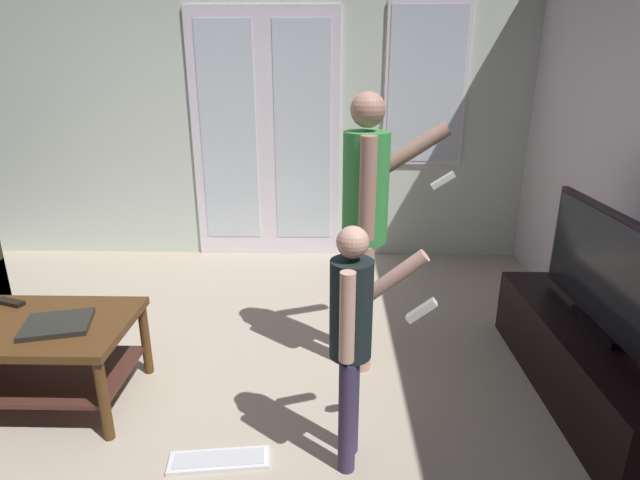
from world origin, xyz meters
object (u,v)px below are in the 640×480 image
coffee_table (41,345)px  tv_remote_black (10,302)px  tv_stand (591,364)px  loose_keyboard (219,460)px  person_adult (368,210)px  laptop_closed (57,324)px  person_child (353,329)px  flat_screen_tv (608,273)px

coffee_table → tv_remote_black: size_ratio=5.31×
tv_stand → loose_keyboard: tv_stand is taller
person_adult → laptop_closed: size_ratio=5.06×
tv_stand → person_child: 1.42m
tv_stand → tv_remote_black: (-3.05, 0.10, 0.27)m
tv_remote_black → person_child: bearing=1.7°
tv_stand → loose_keyboard: 1.91m
coffee_table → loose_keyboard: (0.96, -0.41, -0.32)m
flat_screen_tv → person_adult: person_adult is taller
loose_keyboard → tv_stand: bearing=15.6°
flat_screen_tv → tv_remote_black: size_ratio=6.91×
flat_screen_tv → person_adult: size_ratio=0.76×
coffee_table → person_child: (1.54, -0.38, 0.32)m
tv_stand → person_child: size_ratio=1.40×
laptop_closed → tv_remote_black: bearing=132.8°
person_adult → person_child: person_adult is taller
flat_screen_tv → laptop_closed: size_ratio=3.87×
laptop_closed → tv_remote_black: size_ratio=1.78×
laptop_closed → person_adult: bearing=1.9°
tv_remote_black → tv_stand: bearing=17.7°
coffee_table → flat_screen_tv: bearing=2.1°
person_child → tv_remote_black: (-1.79, 0.58, -0.18)m
tv_stand → laptop_closed: (-2.67, -0.14, 0.27)m
person_adult → tv_remote_black: size_ratio=9.04×
flat_screen_tv → person_child: 1.34m
loose_keyboard → tv_remote_black: (-1.22, 0.61, 0.46)m
person_adult → laptop_closed: (-1.52, -0.47, -0.45)m
flat_screen_tv → loose_keyboard: 2.02m
flat_screen_tv → laptop_closed: flat_screen_tv is taller
coffee_table → tv_stand: coffee_table is taller
tv_stand → coffee_table: bearing=-178.0°
coffee_table → flat_screen_tv: flat_screen_tv is taller
loose_keyboard → laptop_closed: (-0.84, 0.37, 0.46)m
laptop_closed → person_child: bearing=-28.6°
laptop_closed → tv_stand: bearing=-12.1°
person_child → laptop_closed: 1.47m
tv_stand → person_adult: person_adult is taller
coffee_table → person_child: bearing=-13.9°
tv_stand → loose_keyboard: (-1.83, -0.51, -0.19)m
flat_screen_tv → loose_keyboard: bearing=-164.3°
laptop_closed → tv_remote_black: (-0.38, 0.24, -0.00)m
coffee_table → tv_remote_black: tv_remote_black is taller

